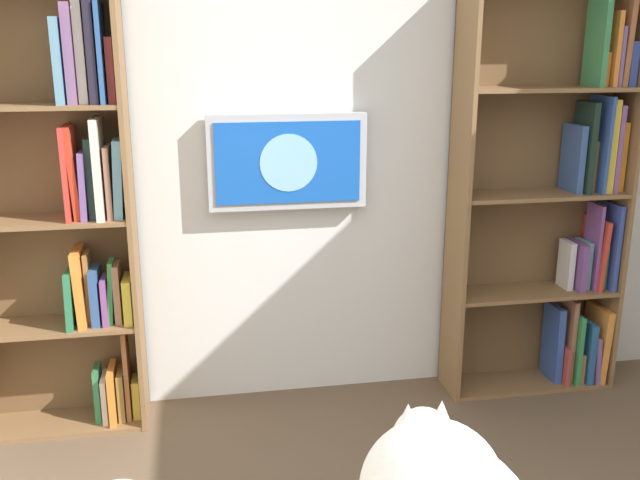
{
  "coord_description": "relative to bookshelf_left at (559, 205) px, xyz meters",
  "views": [
    {
      "loc": [
        0.51,
        1.14,
        1.77
      ],
      "look_at": [
        0.1,
        -1.17,
        1.12
      ],
      "focal_mm": 38.92,
      "sensor_mm": 36.0,
      "label": 1
    }
  ],
  "objects": [
    {
      "name": "wall_mounted_tv",
      "position": [
        1.39,
        -0.08,
        0.25
      ],
      "size": [
        0.77,
        0.07,
        0.46
      ],
      "color": "#B7B7BC"
    },
    {
      "name": "wall_back",
      "position": [
        1.32,
        -0.17,
        0.36
      ],
      "size": [
        4.52,
        0.06,
        2.7
      ],
      "primitive_type": "cube",
      "color": "silver",
      "rests_on": "ground"
    },
    {
      "name": "bookshelf_left",
      "position": [
        0.0,
        0.0,
        0.0
      ],
      "size": [
        0.89,
        0.28,
        2.1
      ],
      "color": "brown",
      "rests_on": "ground"
    },
    {
      "name": "bookshelf_right",
      "position": [
        2.41,
        0.0,
        0.06
      ],
      "size": [
        0.78,
        0.28,
        2.04
      ],
      "color": "brown",
      "rests_on": "ground"
    }
  ]
}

